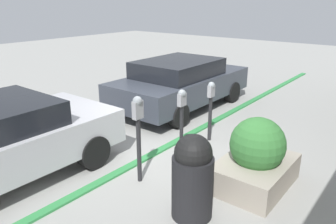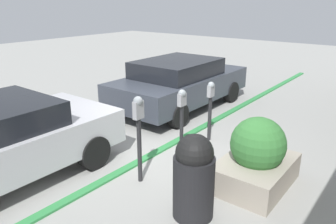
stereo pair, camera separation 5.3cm
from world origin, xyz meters
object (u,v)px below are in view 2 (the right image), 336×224
at_px(planter_box, 257,158).
at_px(parked_car_middle, 180,82).
at_px(parking_meter_nearest, 139,125).
at_px(parking_meter_middle, 210,103).
at_px(parking_meter_second, 182,113).
at_px(trash_bin, 194,176).

height_order(planter_box, parked_car_middle, parked_car_middle).
distance_m(parking_meter_nearest, parking_meter_middle, 2.23).
relative_size(parking_meter_second, trash_bin, 1.11).
bearing_deg(trash_bin, parked_car_middle, 38.11).
relative_size(parking_meter_nearest, parking_meter_second, 1.09).
xyz_separation_m(planter_box, parked_car_middle, (2.64, 3.47, 0.25)).
height_order(parking_meter_nearest, planter_box, parking_meter_nearest).
distance_m(parking_meter_middle, trash_bin, 2.75).
relative_size(parked_car_middle, trash_bin, 3.52).
xyz_separation_m(parking_meter_nearest, parking_meter_middle, (2.23, -0.02, -0.15)).
bearing_deg(parking_meter_nearest, parked_car_middle, 26.63).
bearing_deg(planter_box, parking_meter_nearest, 124.16).
relative_size(planter_box, trash_bin, 1.18).
relative_size(parking_meter_second, planter_box, 0.94).
xyz_separation_m(parking_meter_nearest, trash_bin, (-0.23, -1.24, -0.40)).
bearing_deg(parking_meter_middle, parking_meter_second, -178.69).
relative_size(parking_meter_middle, parked_car_middle, 0.30).
bearing_deg(planter_box, trash_bin, 164.55).
bearing_deg(parking_meter_nearest, parking_meter_middle, -0.55).
height_order(parking_meter_middle, planter_box, parking_meter_middle).
distance_m(planter_box, parked_car_middle, 4.37).
bearing_deg(parking_meter_middle, trash_bin, -153.71).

